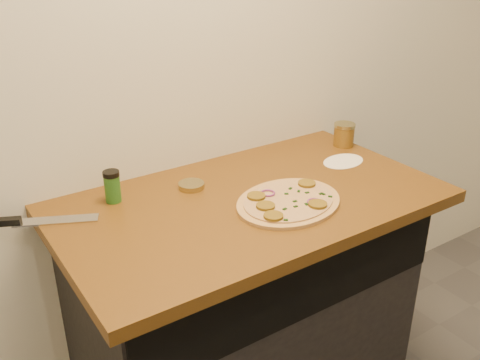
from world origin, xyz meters
TOP-DOWN VIEW (x-y plane):
  - cabinet at (0.00, 1.45)m, footprint 1.10×0.60m
  - countertop at (0.00, 1.42)m, footprint 1.20×0.70m
  - pizza at (0.07, 1.31)m, footprint 0.42×0.42m
  - chefs_knife at (-0.63, 1.64)m, footprint 0.32×0.18m
  - mason_jar_lid at (-0.12, 1.58)m, footprint 0.11×0.11m
  - salsa_jar at (0.55, 1.58)m, footprint 0.08×0.08m
  - spice_shaker at (-0.37, 1.63)m, footprint 0.05×0.05m
  - flour_spill at (0.44, 1.46)m, footprint 0.19×0.19m

SIDE VIEW (x-z plane):
  - cabinet at x=0.00m, z-range 0.00..0.86m
  - countertop at x=0.00m, z-range 0.86..0.90m
  - flour_spill at x=0.44m, z-range 0.90..0.90m
  - chefs_knife at x=-0.63m, z-range 0.90..0.92m
  - pizza at x=0.07m, z-range 0.90..0.92m
  - mason_jar_lid at x=-0.12m, z-range 0.90..0.92m
  - salsa_jar at x=0.55m, z-range 0.90..0.99m
  - spice_shaker at x=-0.37m, z-range 0.90..1.00m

